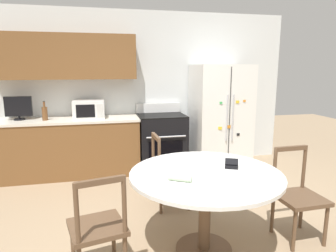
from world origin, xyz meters
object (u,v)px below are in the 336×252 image
dining_chair_far (169,172)px  dining_chair_right (298,196)px  countertop_tv (18,107)px  dining_chair_left (98,228)px  counter_bottle (45,113)px  oven_range (162,142)px  microwave (89,109)px  candle_glass (191,162)px  wallet (232,164)px  refrigerator (220,117)px

dining_chair_far → dining_chair_right: size_ratio=1.00×
countertop_tv → dining_chair_right: size_ratio=0.42×
dining_chair_left → countertop_tv: bearing=100.9°
counter_bottle → dining_chair_right: 3.59m
oven_range → microwave: 1.28m
microwave → dining_chair_far: 1.83m
dining_chair_right → candle_glass: 1.11m
microwave → counter_bottle: 0.64m
oven_range → dining_chair_left: (-1.03, -2.52, -0.03)m
counter_bottle → dining_chair_far: (1.59, -1.37, -0.58)m
candle_glass → wallet: 0.37m
microwave → dining_chair_far: bearing=-56.5°
oven_range → dining_chair_right: size_ratio=1.20×
refrigerator → dining_chair_left: bearing=-129.5°
refrigerator → counter_bottle: size_ratio=5.93×
dining_chair_right → refrigerator: bearing=-94.3°
oven_range → counter_bottle: bearing=-179.5°
refrigerator → dining_chair_right: 2.31m
oven_range → wallet: size_ratio=6.54×
oven_range → microwave: size_ratio=2.29×
microwave → dining_chair_left: 2.65m
oven_range → dining_chair_far: 1.40m
microwave → dining_chair_right: 3.20m
candle_glass → wallet: bearing=-19.3°
oven_range → dining_chair_far: size_ratio=1.20×
dining_chair_far → wallet: bearing=22.5°
refrigerator → wallet: size_ratio=10.44×
microwave → candle_glass: microwave is taller
counter_bottle → candle_glass: (1.63, -2.12, -0.21)m
microwave → candle_glass: 2.43m
countertop_tv → dining_chair_right: bearing=-38.7°
countertop_tv → dining_chair_far: size_ratio=0.42×
microwave → dining_chair_right: microwave is taller
dining_chair_left → dining_chair_far: (0.84, 1.13, 0.00)m
countertop_tv → dining_chair_far: countertop_tv is taller
oven_range → countertop_tv: countertop_tv is taller
counter_bottle → wallet: counter_bottle is taller
oven_range → countertop_tv: (-2.17, 0.10, 0.62)m
oven_range → countertop_tv: 2.26m
countertop_tv → counter_bottle: size_ratio=1.31×
refrigerator → countertop_tv: 3.17m
oven_range → dining_chair_right: oven_range is taller
countertop_tv → candle_glass: size_ratio=4.31×
dining_chair_right → dining_chair_far: bearing=-43.3°
oven_range → wallet: 2.29m
dining_chair_right → dining_chair_left: bearing=3.6°
microwave → dining_chair_far: (0.95, -1.44, -0.60)m
refrigerator → dining_chair_far: (-1.18, -1.31, -0.43)m
microwave → counter_bottle: bearing=-173.1°
microwave → dining_chair_left: (0.12, -2.58, -0.60)m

